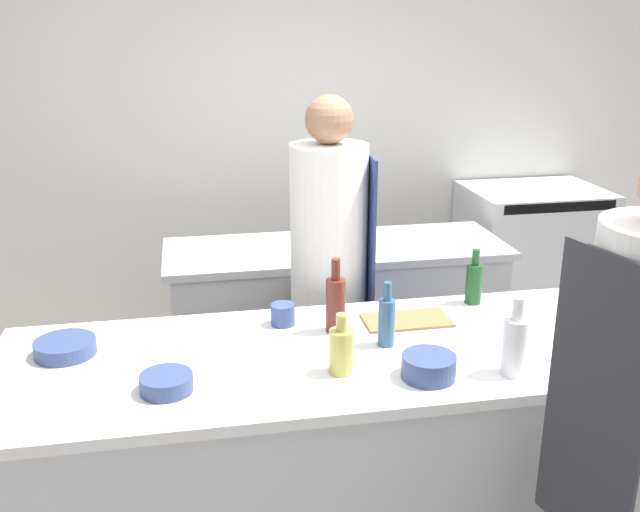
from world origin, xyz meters
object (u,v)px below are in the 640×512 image
bowl_mixing_large (429,367)px  chef_at_stove (329,284)px  oven_range (529,266)px  bowl_ceramic_blue (166,383)px  stockpot (338,222)px  bottle_water (515,344)px  bottle_cooking_oil (474,282)px  bottle_olive_oil (387,320)px  bowl_prep_small (65,347)px  bottle_wine (341,350)px  bottle_sauce (336,303)px  chef_at_prep_near (635,453)px  cup (283,314)px

bowl_mixing_large → chef_at_stove: bearing=98.1°
oven_range → bowl_ceramic_blue: oven_range is taller
stockpot → bottle_water: bearing=-81.0°
chef_at_stove → bottle_cooking_oil: 0.68m
bottle_olive_oil → bottle_cooking_oil: bottle_olive_oil is taller
bowl_prep_small → bowl_ceramic_blue: 0.50m
bottle_water → oven_range: bearing=61.5°
bottle_olive_oil → bottle_wine: (-0.21, -0.18, -0.01)m
bottle_wine → bowl_prep_small: bottle_wine is taller
chef_at_stove → bottle_water: bearing=27.5°
bottle_water → chef_at_stove: bearing=113.1°
bottle_sauce → bottle_water: bottle_sauce is taller
bottle_water → stockpot: 1.66m
chef_at_prep_near → bowl_mixing_large: bearing=29.1°
bottle_olive_oil → bowl_ceramic_blue: size_ratio=1.42×
chef_at_prep_near → chef_at_stove: size_ratio=1.00×
bottle_sauce → cup: (-0.19, 0.10, -0.07)m
cup → bottle_wine: bearing=-72.2°
bottle_olive_oil → bottle_cooking_oil: size_ratio=1.04×
bowl_mixing_large → stockpot: (0.03, 1.61, 0.06)m
bottle_water → stockpot: bearing=99.0°
bowl_ceramic_blue → chef_at_stove: bearing=51.5°
oven_range → bowl_ceramic_blue: 3.01m
chef_at_prep_near → bottle_cooking_oil: 1.11m
bottle_water → bowl_prep_small: 1.59m
bottle_cooking_oil → bowl_ceramic_blue: size_ratio=1.37×
stockpot → bottle_sauce: bearing=-102.5°
bottle_sauce → bowl_prep_small: bearing=-179.0°
bottle_olive_oil → bottle_wine: 0.28m
bottle_sauce → bowl_mixing_large: bottle_sauce is taller
oven_range → chef_at_stove: (-1.54, -1.03, 0.36)m
oven_range → bottle_sauce: bearing=-135.8°
oven_range → bottle_olive_oil: bearing=-130.2°
bottle_water → bowl_mixing_large: bearing=174.6°
bottle_water → cup: bottle_water is taller
bottle_olive_oil → bowl_mixing_large: bottle_olive_oil is taller
bottle_sauce → bottle_water: (0.52, -0.46, -0.01)m
chef_at_prep_near → bottle_wine: 0.94m
bottle_olive_oil → bowl_mixing_large: size_ratio=1.35×
bottle_wine → bowl_ceramic_blue: size_ratio=1.24×
chef_at_prep_near → bowl_ceramic_blue: chef_at_prep_near is taller
cup → bowl_prep_small: bearing=-171.8°
bottle_olive_oil → bottle_water: bottle_water is taller
oven_range → bowl_mixing_large: (-1.40, -2.01, 0.43)m
stockpot → oven_range: bearing=16.4°
cup → chef_at_stove: bearing=58.5°
chef_at_prep_near → cup: (-0.87, 1.03, 0.06)m
chef_at_prep_near → bottle_cooking_oil: bearing=-10.4°
chef_at_prep_near → bottle_wine: (-0.73, 0.59, 0.11)m
oven_range → cup: (-1.82, -1.49, 0.43)m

